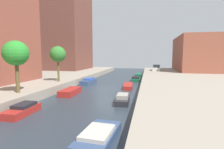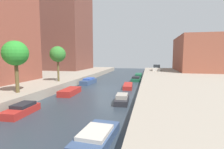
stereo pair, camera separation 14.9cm
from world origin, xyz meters
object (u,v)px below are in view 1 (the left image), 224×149
at_px(low_block_right, 198,54).
at_px(moored_boat_right_5, 138,75).
at_px(parked_car, 156,68).
at_px(moored_boat_right_1, 98,136).
at_px(street_tree_1, 16,54).
at_px(moored_boat_right_2, 123,99).
at_px(moored_boat_right_3, 128,86).
at_px(moored_boat_left_3, 89,81).
at_px(street_tree_2, 58,54).
at_px(moored_boat_left_2, 70,92).
at_px(moored_boat_left_1, 22,110).
at_px(apartment_tower_far, 67,24).
at_px(moored_boat_right_4, 136,79).

distance_m(low_block_right, moored_boat_right_5, 16.47).
distance_m(parked_car, moored_boat_right_1, 36.36).
bearing_deg(parked_car, moored_boat_right_5, -128.12).
relative_size(low_block_right, street_tree_1, 3.08).
height_order(moored_boat_right_1, moored_boat_right_2, moored_boat_right_2).
bearing_deg(moored_boat_right_3, moored_boat_left_3, 161.60).
height_order(street_tree_2, parked_car, street_tree_2).
distance_m(moored_boat_left_2, moored_boat_right_2, 7.12).
relative_size(street_tree_2, moored_boat_left_1, 1.57).
xyz_separation_m(moored_boat_left_2, moored_boat_left_3, (-0.55, 8.01, 0.08)).
height_order(parked_car, moored_boat_right_2, parked_car).
xyz_separation_m(moored_boat_left_1, moored_boat_right_3, (6.89, 13.05, -0.08)).
bearing_deg(moored_boat_left_1, parked_car, 70.41).
height_order(apartment_tower_far, street_tree_1, apartment_tower_far).
bearing_deg(moored_boat_right_2, low_block_right, 63.88).
height_order(street_tree_1, street_tree_2, street_tree_1).
bearing_deg(moored_boat_right_1, apartment_tower_far, 118.28).
height_order(street_tree_2, moored_boat_right_3, street_tree_2).
height_order(moored_boat_right_4, moored_boat_right_5, moored_boat_right_4).
relative_size(moored_boat_right_1, moored_boat_right_2, 1.20).
relative_size(moored_boat_left_1, moored_boat_right_4, 0.87).
bearing_deg(low_block_right, moored_boat_right_5, -154.51).
distance_m(apartment_tower_far, moored_boat_right_1, 42.85).
xyz_separation_m(moored_boat_left_2, moored_boat_right_2, (6.71, -2.41, 0.03)).
xyz_separation_m(street_tree_2, moored_boat_right_5, (10.45, 17.00, -4.51)).
relative_size(parked_car, moored_boat_left_2, 1.30).
bearing_deg(apartment_tower_far, low_block_right, 2.62).
bearing_deg(low_block_right, parked_car, -171.80).
bearing_deg(low_block_right, moored_boat_right_2, -116.12).
relative_size(parked_car, moored_boat_left_1, 1.53).
distance_m(apartment_tower_far, moored_boat_left_1, 37.50).
bearing_deg(moored_boat_left_2, moored_boat_right_1, -57.50).
bearing_deg(moored_boat_left_1, moored_boat_right_4, 69.87).
bearing_deg(moored_boat_right_5, moored_boat_left_2, -109.00).
bearing_deg(parked_car, low_block_right, 8.20).
xyz_separation_m(moored_boat_right_1, moored_boat_right_3, (-0.22, 16.01, -0.04)).
height_order(apartment_tower_far, moored_boat_left_1, apartment_tower_far).
height_order(low_block_right, parked_car, low_block_right).
bearing_deg(parked_car, street_tree_1, -115.89).
relative_size(apartment_tower_far, parked_car, 5.12).
bearing_deg(moored_boat_right_3, moored_boat_right_1, -89.20).
distance_m(moored_boat_left_2, moored_boat_right_4, 14.87).
height_order(street_tree_1, moored_boat_right_5, street_tree_1).
distance_m(parked_car, moored_boat_right_5, 6.89).
relative_size(moored_boat_left_3, moored_boat_right_1, 1.14).
bearing_deg(moored_boat_right_5, moored_boat_right_3, -92.76).
bearing_deg(street_tree_2, moored_boat_right_5, 58.41).
xyz_separation_m(low_block_right, street_tree_1, (-24.64, -31.58, -0.42)).
height_order(low_block_right, moored_boat_right_5, low_block_right).
relative_size(moored_boat_left_2, moored_boat_left_3, 0.87).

